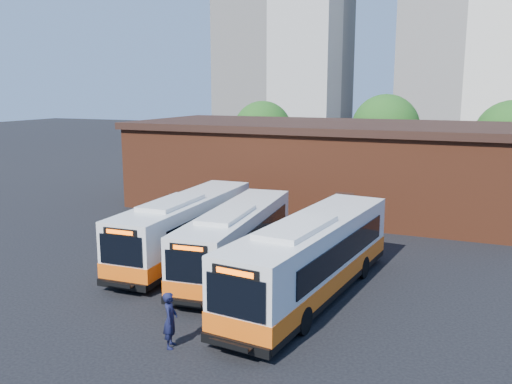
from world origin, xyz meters
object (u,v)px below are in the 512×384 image
at_px(bus_mideast, 237,241).
at_px(bus_east, 311,261).
at_px(bus_midwest, 186,229).
at_px(transit_worker, 170,320).

bearing_deg(bus_mideast, bus_east, -29.70).
height_order(bus_midwest, transit_worker, bus_midwest).
xyz_separation_m(bus_midwest, transit_worker, (4.74, -9.26, -0.52)).
distance_m(bus_mideast, transit_worker, 8.53).
xyz_separation_m(bus_midwest, bus_mideast, (3.36, -0.85, -0.06)).
relative_size(bus_east, transit_worker, 6.62).
height_order(bus_mideast, transit_worker, bus_mideast).
bearing_deg(transit_worker, bus_east, -46.31).
relative_size(bus_mideast, bus_east, 0.90).
distance_m(bus_midwest, transit_worker, 10.41).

